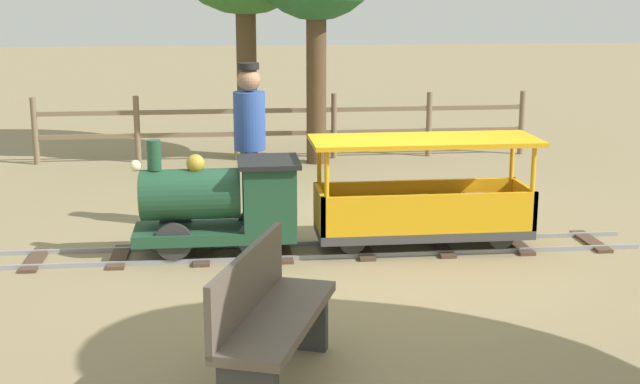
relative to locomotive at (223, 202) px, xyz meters
The scene contains 7 objects.
ground_plane 1.34m from the locomotive, 90.00° to the right, with size 60.00×60.00×0.00m, color #8C7A56.
track 0.99m from the locomotive, 90.00° to the right, with size 0.66×5.70×0.04m.
locomotive is the anchor object (origin of this frame).
passenger_car 1.77m from the locomotive, 90.00° to the right, with size 0.72×2.00×0.97m.
conductor_person 0.94m from the locomotive, 18.97° to the right, with size 0.30×0.30×1.62m.
park_bench 2.64m from the locomotive, behind, with size 1.36×0.82×0.82m.
fence_section 4.50m from the locomotive, 11.19° to the right, with size 0.08×6.78×0.90m.
Camera 1 is at (-7.36, 1.23, 2.27)m, focal length 48.68 mm.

